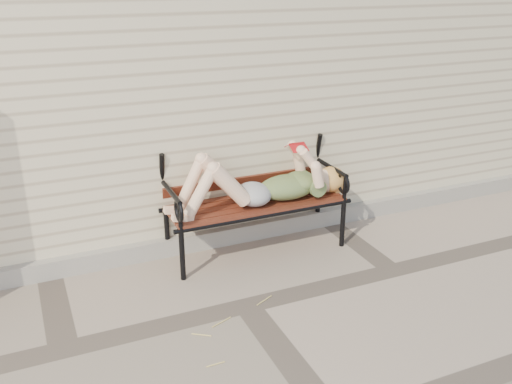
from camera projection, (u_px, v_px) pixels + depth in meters
name	position (u px, v px, depth m)	size (l,w,h in m)	color
ground	(247.00, 306.00, 4.05)	(80.00, 80.00, 0.00)	gray
house_wall	(137.00, 41.00, 6.05)	(8.00, 4.00, 3.00)	beige
foundation_strip	(203.00, 240.00, 4.84)	(8.00, 0.10, 0.15)	gray
garden_bench	(252.00, 182.00, 4.70)	(1.60, 0.64, 1.04)	black
reading_woman	(259.00, 183.00, 4.59)	(1.51, 0.34, 0.48)	#0A404C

